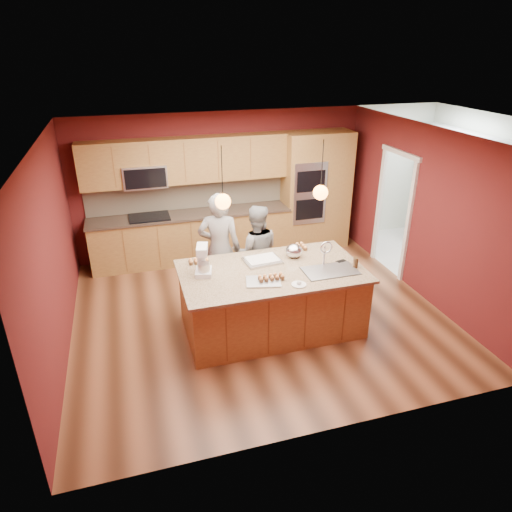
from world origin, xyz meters
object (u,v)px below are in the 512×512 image
object	(u,v)px
person_right	(256,252)
stand_mixer	(203,262)
mixing_bowl	(294,251)
person_left	(220,249)
island	(273,299)

from	to	relation	value
person_right	stand_mixer	distance (m)	1.32
stand_mixer	mixing_bowl	world-z (taller)	stand_mixer
person_left	mixing_bowl	bearing A→B (deg)	164.77
person_left	mixing_bowl	distance (m)	1.18
person_right	mixing_bowl	size ratio (longest dim) A/B	6.32
stand_mixer	island	bearing A→B (deg)	3.64
island	person_right	distance (m)	1.02
island	person_left	world-z (taller)	person_left
island	stand_mixer	distance (m)	1.16
person_right	mixing_bowl	xyz separation A→B (m)	(0.39, -0.65, 0.26)
person_right	stand_mixer	bearing A→B (deg)	51.09
island	person_left	distance (m)	1.19
person_right	stand_mixer	world-z (taller)	person_right
person_left	person_right	size ratio (longest dim) A/B	1.16
island	person_right	world-z (taller)	person_right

